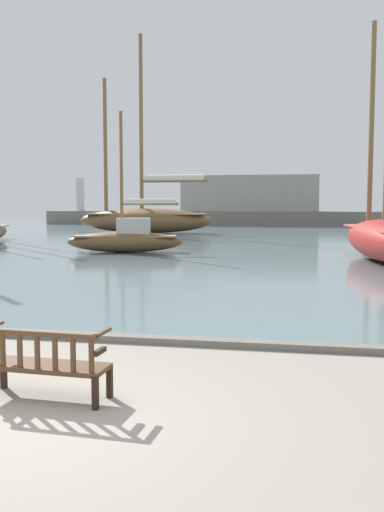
# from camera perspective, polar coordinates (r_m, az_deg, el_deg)

# --- Properties ---
(ground_plane) EXTENTS (160.00, 160.00, 0.00)m
(ground_plane) POSITION_cam_1_polar(r_m,az_deg,el_deg) (7.00, -15.45, -15.71)
(ground_plane) COLOR gray
(harbor_water) EXTENTS (100.00, 80.00, 0.08)m
(harbor_water) POSITION_cam_1_polar(r_m,az_deg,el_deg) (49.99, 7.54, 2.40)
(harbor_water) COLOR slate
(harbor_water) RESTS_ON ground
(quay_edge_kerb) EXTENTS (40.00, 0.30, 0.12)m
(quay_edge_kerb) POSITION_cam_1_polar(r_m,az_deg,el_deg) (10.42, -5.93, -8.22)
(quay_edge_kerb) COLOR slate
(quay_edge_kerb) RESTS_ON ground
(park_bench) EXTENTS (1.63, 0.61, 0.92)m
(park_bench) POSITION_cam_1_polar(r_m,az_deg,el_deg) (7.57, -14.48, -10.33)
(park_bench) COLOR black
(park_bench) RESTS_ON ground
(sailboat_far_port) EXTENTS (5.94, 2.59, 6.89)m
(sailboat_far_port) POSITION_cam_1_polar(r_m,az_deg,el_deg) (28.44, -6.59, 1.76)
(sailboat_far_port) COLOR brown
(sailboat_far_port) RESTS_ON harbor_water
(sailboat_mid_starboard) EXTENTS (11.35, 3.39, 15.95)m
(sailboat_mid_starboard) POSITION_cam_1_polar(r_m,az_deg,el_deg) (47.10, -4.71, 3.92)
(sailboat_mid_starboard) COLOR brown
(sailboat_mid_starboard) RESTS_ON harbor_water
(far_breakwater) EXTENTS (53.29, 2.40, 5.64)m
(far_breakwater) POSITION_cam_1_polar(r_m,az_deg,el_deg) (64.05, 7.13, 4.67)
(far_breakwater) COLOR slate
(far_breakwater) RESTS_ON ground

